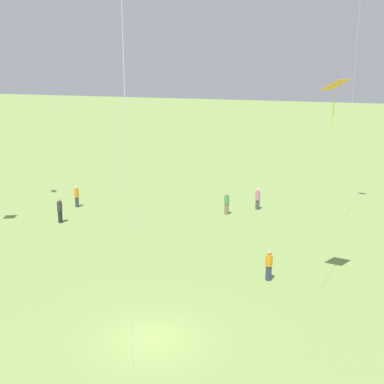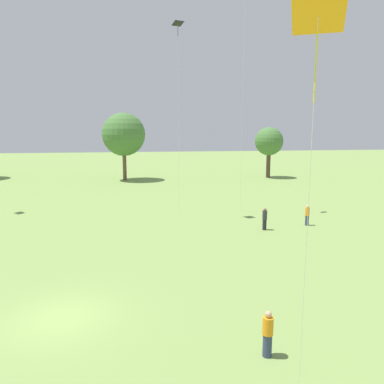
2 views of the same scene
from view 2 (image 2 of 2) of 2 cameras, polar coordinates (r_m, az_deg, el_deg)
name	(u,v)px [view 2 (image 2 of 2)]	position (r m, az deg, el deg)	size (l,w,h in m)	color
ground_plane	(61,319)	(18.01, -19.37, -17.74)	(240.00, 240.00, 0.00)	#7A994C
tree_1	(124,135)	(60.56, -10.37, 8.61)	(6.78, 6.78, 10.66)	brown
tree_2	(269,142)	(64.13, 11.67, 7.52)	(4.69, 4.69, 8.45)	brown
person_0	(268,334)	(14.56, 11.46, -20.43)	(0.53, 0.53, 1.74)	#333D5B
person_2	(265,219)	(30.93, 11.01, -4.03)	(0.39, 0.39, 1.84)	#232328
person_9	(307,215)	(33.26, 17.15, -3.38)	(0.48, 0.48, 1.77)	#333D5B
kite_3	(245,0)	(38.30, 8.02, 26.95)	(0.92, 0.79, 21.72)	purple
kite_4	(178,36)	(35.00, -2.16, 22.67)	(1.07, 1.05, 17.19)	black
kite_8	(318,27)	(10.19, 18.61, 22.68)	(1.58, 1.52, 11.07)	orange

